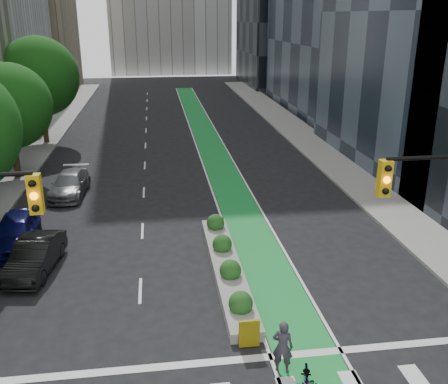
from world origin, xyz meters
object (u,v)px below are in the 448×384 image
object	(u,v)px
median_planter	(227,265)
cyclist	(283,347)
parked_car_left_mid	(35,256)
parked_car_left_near	(16,232)
parked_car_left_far	(70,184)

from	to	relation	value
median_planter	cyclist	distance (m)	6.59
median_planter	parked_car_left_mid	world-z (taller)	parked_car_left_mid
median_planter	parked_car_left_near	xyz separation A→B (m)	(-9.62, 3.88, 0.42)
parked_car_left_near	parked_car_left_far	world-z (taller)	parked_car_left_near
median_planter	cyclist	bearing A→B (deg)	-83.01
cyclist	parked_car_left_far	world-z (taller)	cyclist
cyclist	parked_car_left_far	bearing A→B (deg)	-40.44
cyclist	parked_car_left_mid	xyz separation A→B (m)	(-9.00, 7.79, -0.17)
cyclist	parked_car_left_near	world-z (taller)	cyclist
parked_car_left_near	parked_car_left_far	size ratio (longest dim) A/B	0.97
cyclist	parked_car_left_near	bearing A→B (deg)	-22.40
parked_car_left_mid	parked_car_left_far	distance (m)	9.87
cyclist	parked_car_left_far	size ratio (longest dim) A/B	0.37
parked_car_left_mid	cyclist	bearing A→B (deg)	-33.33
parked_car_left_near	parked_car_left_mid	bearing A→B (deg)	-65.11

